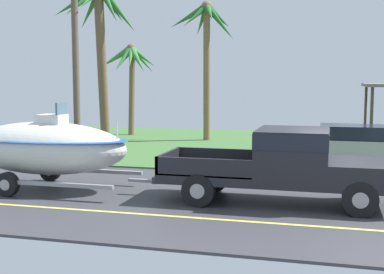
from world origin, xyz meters
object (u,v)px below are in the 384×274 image
at_px(parked_sedan_far, 362,145).
at_px(utility_pole, 76,53).
at_px(boat_on_trailer, 44,147).
at_px(palm_tree_near_right, 130,63).
at_px(palm_tree_near_left, 100,24).
at_px(palm_tree_far_left, 206,34).
at_px(pickup_truck_towing, 291,162).

distance_m(parked_sedan_far, utility_pole, 10.95).
height_order(boat_on_trailer, utility_pole, utility_pole).
bearing_deg(boat_on_trailer, parked_sedan_far, 39.27).
relative_size(parked_sedan_far, palm_tree_near_right, 0.95).
bearing_deg(palm_tree_near_left, utility_pole, -103.64).
xyz_separation_m(palm_tree_far_left, utility_pole, (-2.86, -8.07, -1.26)).
xyz_separation_m(palm_tree_near_left, palm_tree_far_left, (2.53, 6.72, 0.12)).
distance_m(palm_tree_far_left, utility_pole, 8.65).
height_order(palm_tree_near_right, utility_pole, utility_pole).
distance_m(pickup_truck_towing, boat_on_trailer, 6.79).
bearing_deg(utility_pole, palm_tree_near_left, 76.36).
xyz_separation_m(palm_tree_near_right, utility_pole, (1.70, -9.56, 0.06)).
bearing_deg(pickup_truck_towing, palm_tree_near_left, 143.61).
bearing_deg(pickup_truck_towing, palm_tree_far_left, 112.52).
relative_size(parked_sedan_far, palm_tree_near_left, 0.70).
height_order(pickup_truck_towing, palm_tree_near_left, palm_tree_near_left).
bearing_deg(palm_tree_near_left, boat_on_trailer, -81.22).
relative_size(pickup_truck_towing, boat_on_trailer, 0.97).
relative_size(palm_tree_near_left, utility_pole, 0.88).
bearing_deg(parked_sedan_far, palm_tree_near_right, 150.45).
height_order(palm_tree_near_left, utility_pole, utility_pole).
relative_size(parked_sedan_far, palm_tree_far_left, 0.69).
bearing_deg(palm_tree_near_left, parked_sedan_far, 9.16).
relative_size(pickup_truck_towing, utility_pole, 0.77).
bearing_deg(boat_on_trailer, palm_tree_near_left, 98.78).
bearing_deg(pickup_truck_towing, parked_sedan_far, 74.29).
bearing_deg(palm_tree_near_right, utility_pole, -79.90).
height_order(boat_on_trailer, parked_sedan_far, boat_on_trailer).
relative_size(parked_sedan_far, utility_pole, 0.62).
height_order(pickup_truck_towing, utility_pole, utility_pole).
bearing_deg(parked_sedan_far, pickup_truck_towing, -105.71).
xyz_separation_m(pickup_truck_towing, palm_tree_near_left, (-7.66, 5.64, 4.11)).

